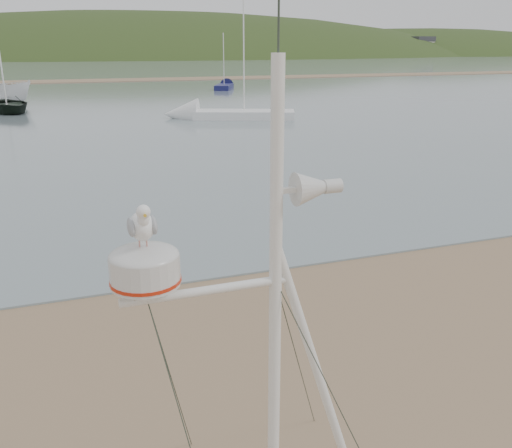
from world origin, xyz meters
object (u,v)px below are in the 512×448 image
object	(u,v)px
mast_rig	(270,407)
sailboat_blue_far	(226,86)
boat_white	(2,72)
sailboat_dark_mid	(8,95)
sailboat_white_near	(207,114)
boat_dark	(2,73)

from	to	relation	value
mast_rig	sailboat_blue_far	size ratio (longest dim) A/B	0.86
boat_white	sailboat_blue_far	xyz separation A→B (m)	(21.10, 10.22, -2.16)
sailboat_blue_far	sailboat_dark_mid	size ratio (longest dim) A/B	1.21
sailboat_dark_mid	sailboat_white_near	xyz separation A→B (m)	(12.83, -19.32, -0.00)
boat_dark	sailboat_white_near	distance (m)	14.57
sailboat_blue_far	sailboat_white_near	distance (m)	25.59
boat_white	mast_rig	bearing A→B (deg)	-138.14
boat_dark	sailboat_dark_mid	size ratio (longest dim) A/B	1.04
boat_dark	sailboat_blue_far	size ratio (longest dim) A/B	0.86
boat_dark	boat_white	world-z (taller)	boat_dark
mast_rig	boat_dark	world-z (taller)	boat_dark
boat_white	sailboat_blue_far	size ratio (longest dim) A/B	0.78
sailboat_blue_far	mast_rig	bearing A→B (deg)	-106.30
boat_dark	sailboat_dark_mid	world-z (taller)	boat_dark
mast_rig	boat_white	bearing A→B (deg)	97.00
mast_rig	sailboat_blue_far	world-z (taller)	sailboat_blue_far
boat_dark	sailboat_blue_far	distance (m)	26.46
sailboat_white_near	boat_white	bearing A→B (deg)	132.17
boat_dark	sailboat_dark_mid	distance (m)	11.86
boat_dark	sailboat_blue_far	bearing A→B (deg)	17.96
sailboat_dark_mid	sailboat_blue_far	bearing A→B (deg)	12.74
mast_rig	sailboat_blue_far	xyz separation A→B (m)	(15.74, 53.83, -0.98)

